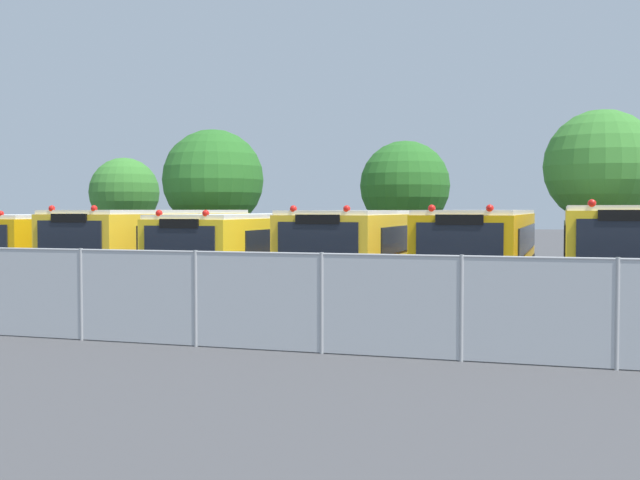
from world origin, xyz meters
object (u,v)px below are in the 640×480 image
Objects in this scene: school_bus_1 at (159,244)px; school_bus_2 at (255,247)px; tree_2 at (407,187)px; school_bus_3 at (366,247)px; school_bus_0 at (72,245)px; tree_1 at (210,178)px; tree_3 at (599,163)px; school_bus_4 at (483,249)px; tree_0 at (122,192)px; school_bus_5 at (609,248)px.

school_bus_2 is (3.46, -0.13, -0.06)m from school_bus_1.
tree_2 is (3.13, 9.87, 2.17)m from school_bus_2.
tree_2 is at bearing -123.78° from school_bus_1.
school_bus_3 is at bearing -178.60° from school_bus_1.
school_bus_0 is at bearing -136.77° from tree_2.
tree_3 is at bearing 2.91° from tree_1.
school_bus_4 is 10.87m from tree_2.
school_bus_4 is at bearing -29.35° from tree_0.
school_bus_2 is at bearing 177.08° from school_bus_0.
school_bus_2 reaches higher than school_bus_0.
school_bus_0 is at bearing 0.66° from school_bus_3.
school_bus_2 is 10.62m from school_bus_5.
school_bus_5 is at bearing -26.73° from tree_1.
tree_3 reaches higher than school_bus_5.
school_bus_2 is at bearing 5.47° from school_bus_3.
school_bus_5 is (3.46, 0.11, 0.06)m from school_bus_4.
school_bus_1 is 7.05m from school_bus_3.
school_bus_3 is 1.56× the size of tree_3.
school_bus_4 is at bearing 176.97° from school_bus_3.
school_bus_3 is 1.99× the size of tree_0.
school_bus_4 is 20.76m from tree_0.
school_bus_0 is 0.94× the size of school_bus_3.
tree_0 is 0.92× the size of tree_2.
tree_3 is (10.86, 8.94, 3.01)m from school_bus_2.
school_bus_0 is 1.87× the size of tree_0.
school_bus_4 is at bearing -33.12° from tree_1.
school_bus_5 reaches higher than school_bus_3.
school_bus_0 is at bearing -2.82° from school_bus_2.
tree_0 is at bearing 176.86° from tree_3.
school_bus_0 is at bearing -3.69° from school_bus_1.
school_bus_0 is at bearing -68.40° from tree_0.
school_bus_5 is (14.08, -0.01, 0.05)m from school_bus_1.
school_bus_3 is 17.61m from tree_0.
school_bus_4 is 1.73× the size of tree_1.
tree_0 is (-3.87, 9.77, 2.09)m from school_bus_0.
tree_1 is at bearing -102.26° from school_bus_0.
school_bus_3 is at bearing -34.33° from tree_0.
tree_2 is (-7.50, 9.76, 2.05)m from school_bus_5.
school_bus_3 is 11.69m from tree_3.
school_bus_0 is at bearing 0.24° from school_bus_5.
school_bus_0 is 1.72× the size of tree_2.
tree_3 is (17.84, 8.58, 3.03)m from school_bus_0.
school_bus_3 is 0.89× the size of school_bus_5.
tree_1 is (-5.28, 8.12, 2.60)m from school_bus_2.
school_bus_2 is 7.16m from school_bus_4.
tree_3 is (7.73, -0.93, 0.84)m from tree_2.
tree_0 is 0.79× the size of tree_3.
tree_0 is (-21.47, 10.02, 1.96)m from school_bus_5.
tree_2 is (-4.04, 9.87, 2.11)m from school_bus_4.
school_bus_2 is 1.01× the size of school_bus_4.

